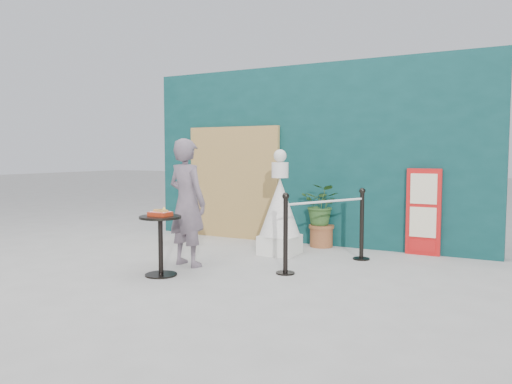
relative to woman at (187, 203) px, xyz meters
name	(u,v)px	position (x,y,z in m)	size (l,w,h in m)	color
ground	(207,284)	(0.80, -0.71, -0.86)	(60.00, 60.00, 0.00)	#ADAAA5
back_wall	(310,155)	(0.80, 2.44, 0.64)	(6.00, 0.30, 3.00)	#0B3232
bamboo_fence	(233,183)	(-0.60, 2.23, 0.14)	(1.80, 0.08, 2.00)	tan
woman	(187,203)	(0.00, 0.00, 0.00)	(0.63, 0.41, 1.72)	slate
menu_board	(423,212)	(2.70, 2.25, -0.21)	(0.50, 0.07, 1.30)	red
statue	(280,212)	(0.78, 1.28, -0.21)	(0.62, 0.62, 1.59)	silver
cafe_table	(161,236)	(0.05, -0.62, -0.36)	(0.52, 0.52, 0.75)	black
food_basket	(160,213)	(0.05, -0.62, -0.07)	(0.26, 0.19, 0.11)	#A92C12
planter	(322,210)	(1.12, 2.15, -0.26)	(0.61, 0.53, 1.03)	brown
stanchion_barrier	(326,230)	(1.68, 0.85, -0.37)	(0.84, 1.54, 1.03)	black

